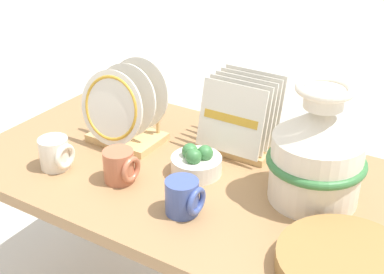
% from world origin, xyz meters
% --- Properties ---
extents(display_table, '(1.30, 0.71, 0.68)m').
position_xyz_m(display_table, '(0.00, 0.00, 0.59)').
color(display_table, '#9E754C').
rests_on(display_table, ground_plane).
extents(ceramic_vase, '(0.25, 0.25, 0.32)m').
position_xyz_m(ceramic_vase, '(0.34, 0.05, 0.82)').
color(ceramic_vase, silver).
rests_on(ceramic_vase, display_table).
extents(dish_rack_round_plates, '(0.23, 0.19, 0.25)m').
position_xyz_m(dish_rack_round_plates, '(-0.27, 0.04, 0.77)').
color(dish_rack_round_plates, tan).
rests_on(dish_rack_round_plates, display_table).
extents(dish_rack_square_plates, '(0.22, 0.19, 0.22)m').
position_xyz_m(dish_rack_square_plates, '(0.05, 0.19, 0.77)').
color(dish_rack_square_plates, tan).
rests_on(dish_rack_square_plates, display_table).
extents(wicker_charger_stack, '(0.30, 0.30, 0.04)m').
position_xyz_m(wicker_charger_stack, '(0.50, -0.18, 0.70)').
color(wicker_charger_stack, olive).
rests_on(wicker_charger_stack, display_table).
extents(mug_cobalt_glaze, '(0.09, 0.08, 0.09)m').
position_xyz_m(mug_cobalt_glaze, '(0.09, -0.18, 0.72)').
color(mug_cobalt_glaze, '#42569E').
rests_on(mug_cobalt_glaze, display_table).
extents(mug_cream_glaze, '(0.09, 0.08, 0.09)m').
position_xyz_m(mug_cream_glaze, '(-0.34, -0.19, 0.72)').
color(mug_cream_glaze, silver).
rests_on(mug_cream_glaze, display_table).
extents(mug_terracotta_glaze, '(0.09, 0.08, 0.09)m').
position_xyz_m(mug_terracotta_glaze, '(-0.14, -0.14, 0.72)').
color(mug_terracotta_glaze, '#B76647').
rests_on(mug_terracotta_glaze, display_table).
extents(fruit_bowl, '(0.14, 0.14, 0.09)m').
position_xyz_m(fruit_bowl, '(0.01, -0.00, 0.71)').
color(fruit_bowl, silver).
rests_on(fruit_bowl, display_table).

